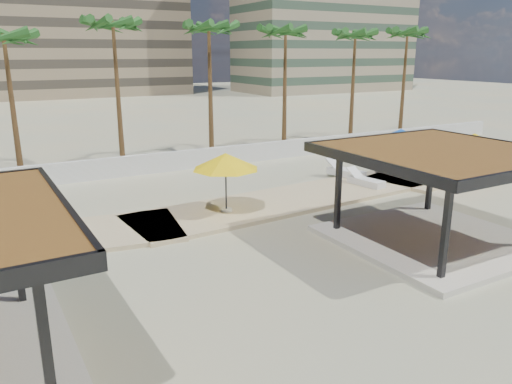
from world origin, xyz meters
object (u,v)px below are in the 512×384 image
umbrella_c (450,141)px  lounger_a (56,224)px  lounger_b (345,172)px  lounger_d (480,153)px  pavilion_central (438,187)px  lounger_c (365,181)px

umbrella_c → lounger_a: size_ratio=1.35×
umbrella_c → lounger_b: bearing=141.6°
lounger_a → lounger_d: 27.58m
lounger_b → lounger_d: lounger_b is taller
pavilion_central → lounger_b: (3.43, 9.45, -1.77)m
pavilion_central → lounger_a: size_ratio=2.85×
lounger_a → umbrella_c: bearing=-118.3°
umbrella_c → lounger_b: 5.90m
lounger_a → pavilion_central: bearing=-145.5°
lounger_a → lounger_b: size_ratio=1.01×
lounger_c → umbrella_c: bearing=-115.0°
pavilion_central → umbrella_c: bearing=37.2°
umbrella_c → lounger_b: size_ratio=1.36×
lounger_b → lounger_d: (11.70, -0.06, -0.04)m
umbrella_c → lounger_d: bearing=24.8°
lounger_a → lounger_b: (15.85, 1.35, -0.00)m
pavilion_central → lounger_a: (-12.42, 8.10, -1.77)m
pavilion_central → lounger_d: bearing=31.5°
lounger_d → umbrella_c: bearing=152.0°
umbrella_c → lounger_b: umbrella_c is taller
lounger_a → lounger_d: (27.55, 1.28, -0.05)m
umbrella_c → lounger_c: 5.31m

